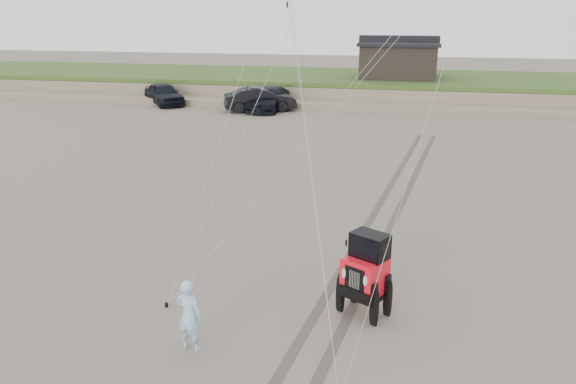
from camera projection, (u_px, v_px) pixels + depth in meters
The scene contains 10 objects.
ground at pixel (278, 341), 12.85m from camera, with size 160.00×160.00×0.00m, color #6B6054.
dune_ridge at pixel (372, 87), 47.50m from camera, with size 160.00×14.25×1.73m.
cabin at pixel (398, 59), 45.90m from camera, with size 6.40×5.40×3.35m.
truck_a at pixel (164, 94), 43.65m from camera, with size 1.99×4.94×1.68m, color black.
truck_b at pixel (260, 99), 40.96m from camera, with size 1.82×5.23×1.72m, color black.
truck_c at pixel (269, 99), 41.48m from camera, with size 2.29×5.64×1.64m, color black.
jeep at pixel (365, 283), 13.72m from camera, with size 1.96×4.53×1.69m, color #FF1222, non-canonical shape.
man at pixel (189, 315), 12.28m from camera, with size 0.62×0.41×1.71m, color #99C1EC.
stake_main at pixel (166, 305), 14.28m from camera, with size 0.08×0.08×0.12m, color black.
tire_tracks at pixel (381, 222), 19.92m from camera, with size 5.22×29.74×0.01m.
Camera 1 is at (2.42, -10.86, 7.27)m, focal length 35.00 mm.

